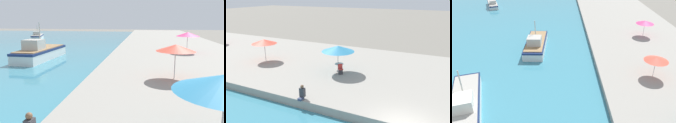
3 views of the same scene
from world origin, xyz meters
The scene contains 5 objects.
cafe_umbrella_pink centered at (6.22, 7.12, 2.89)m, with size 2.96×2.96×2.48m.
cafe_umbrella_white centered at (5.97, 15.69, 2.76)m, with size 2.60×2.60×2.32m.
cafe_table centered at (6.40, 7.09, 1.20)m, with size 0.80×0.80×0.74m.
cafe_chair_left centered at (5.82, 6.66, 1.00)m, with size 0.58×0.58×0.91m.
person_at_quay centered at (0.28, 6.94, 1.12)m, with size 0.55×0.36×1.03m.
Camera 2 is at (-10.84, -1.28, 7.67)m, focal length 35.00 mm.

